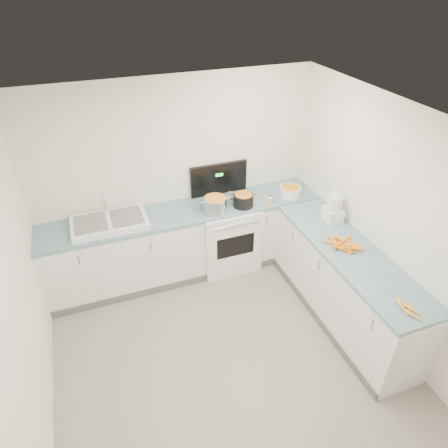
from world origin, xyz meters
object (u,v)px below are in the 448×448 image
object	(u,v)px
extract_bottle	(270,200)
food_processor	(334,209)
black_pot	(243,201)
spice_jar	(270,202)
mixing_bowl	(290,191)
stove	(226,234)
steel_pot	(215,206)
sink	(109,222)

from	to	relation	value
extract_bottle	food_processor	xyz separation A→B (m)	(0.52, -0.62, 0.11)
black_pot	spice_jar	bearing A→B (deg)	-16.03
black_pot	mixing_bowl	xyz separation A→B (m)	(0.67, 0.03, -0.01)
black_pot	extract_bottle	distance (m)	0.34
mixing_bowl	stove	bearing A→B (deg)	173.37
black_pot	extract_bottle	xyz separation A→B (m)	(0.34, -0.06, -0.02)
spice_jar	food_processor	world-z (taller)	food_processor
black_pot	food_processor	size ratio (longest dim) A/B	0.68
spice_jar	food_processor	xyz separation A→B (m)	(0.54, -0.58, 0.11)
stove	steel_pot	xyz separation A→B (m)	(-0.20, -0.13, 0.55)
steel_pot	black_pot	distance (m)	0.38
steel_pot	sink	bearing A→B (deg)	173.20
steel_pot	spice_jar	bearing A→B (deg)	-6.82
food_processor	spice_jar	bearing A→B (deg)	132.72
stove	spice_jar	distance (m)	0.75
sink	spice_jar	size ratio (longest dim) A/B	9.39
extract_bottle	spice_jar	distance (m)	0.04
spice_jar	food_processor	size ratio (longest dim) A/B	0.25
mixing_bowl	spice_jar	bearing A→B (deg)	-161.16
sink	black_pot	distance (m)	1.63
sink	mixing_bowl	xyz separation A→B (m)	(2.30, -0.11, 0.03)
sink	food_processor	size ratio (longest dim) A/B	2.31
mixing_bowl	food_processor	bearing A→B (deg)	-74.85
spice_jar	stove	bearing A→B (deg)	156.48
steel_pot	food_processor	world-z (taller)	food_processor
mixing_bowl	spice_jar	world-z (taller)	mixing_bowl
spice_jar	black_pot	bearing A→B (deg)	163.97
black_pot	steel_pot	bearing A→B (deg)	-178.65
black_pot	sink	bearing A→B (deg)	175.07
extract_bottle	food_processor	distance (m)	0.81
steel_pot	food_processor	xyz separation A→B (m)	(1.24, -0.67, 0.07)
black_pot	extract_bottle	size ratio (longest dim) A/B	2.68
black_pot	spice_jar	size ratio (longest dim) A/B	2.75
steel_pot	spice_jar	distance (m)	0.70
extract_bottle	food_processor	size ratio (longest dim) A/B	0.25
stove	sink	xyz separation A→B (m)	(-1.45, 0.02, 0.50)
mixing_bowl	extract_bottle	world-z (taller)	mixing_bowl
sink	spice_jar	world-z (taller)	sink
stove	steel_pot	bearing A→B (deg)	-146.12
stove	spice_jar	world-z (taller)	stove
sink	spice_jar	bearing A→B (deg)	-6.81
steel_pot	black_pot	size ratio (longest dim) A/B	1.15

